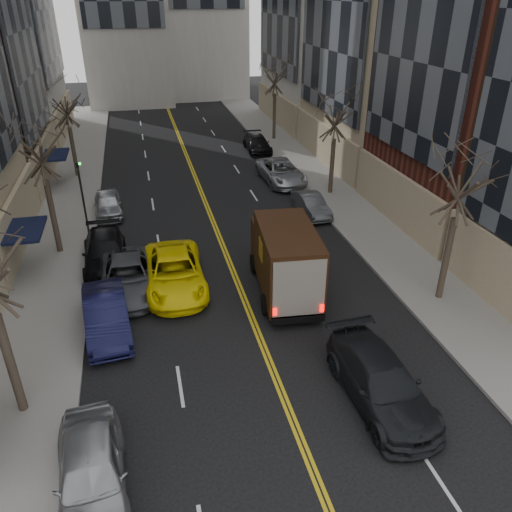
% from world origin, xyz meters
% --- Properties ---
extents(sidewalk_left, '(4.00, 66.00, 0.15)m').
position_xyz_m(sidewalk_left, '(-9.00, 27.00, 0.07)').
color(sidewalk_left, slate).
rests_on(sidewalk_left, ground).
extents(sidewalk_right, '(4.00, 66.00, 0.15)m').
position_xyz_m(sidewalk_right, '(9.00, 27.00, 0.07)').
color(sidewalk_right, slate).
rests_on(sidewalk_right, ground).
extents(tree_lf_mid, '(3.20, 3.20, 8.91)m').
position_xyz_m(tree_lf_mid, '(-8.80, 20.00, 6.60)').
color(tree_lf_mid, '#382D23').
rests_on(tree_lf_mid, sidewalk_left).
extents(tree_lf_far, '(3.20, 3.20, 8.12)m').
position_xyz_m(tree_lf_far, '(-8.80, 33.00, 6.02)').
color(tree_lf_far, '#382D23').
rests_on(tree_lf_far, sidewalk_left).
extents(tree_rt_near, '(3.20, 3.20, 8.71)m').
position_xyz_m(tree_rt_near, '(8.80, 11.00, 6.45)').
color(tree_rt_near, '#382D23').
rests_on(tree_rt_near, sidewalk_right).
extents(tree_rt_mid, '(3.20, 3.20, 8.32)m').
position_xyz_m(tree_rt_mid, '(8.80, 25.00, 6.17)').
color(tree_rt_mid, '#382D23').
rests_on(tree_rt_mid, sidewalk_right).
extents(tree_rt_far, '(3.20, 3.20, 9.11)m').
position_xyz_m(tree_rt_far, '(8.80, 40.00, 6.74)').
color(tree_rt_far, '#382D23').
rests_on(tree_rt_far, sidewalk_right).
extents(traffic_signal, '(0.29, 0.26, 4.70)m').
position_xyz_m(traffic_signal, '(-7.39, 22.00, 2.82)').
color(traffic_signal, black).
rests_on(traffic_signal, sidewalk_left).
extents(ups_truck, '(3.07, 6.56, 3.48)m').
position_xyz_m(ups_truck, '(2.00, 13.33, 1.76)').
color(ups_truck, black).
rests_on(ups_truck, ground).
extents(observer_sedan, '(2.46, 5.69, 1.63)m').
position_xyz_m(observer_sedan, '(3.21, 5.68, 0.81)').
color(observer_sedan, black).
rests_on(observer_sedan, ground).
extents(taxi, '(2.82, 6.00, 1.66)m').
position_xyz_m(taxi, '(-3.00, 14.92, 0.83)').
color(taxi, '#FFE60A').
rests_on(taxi, ground).
extents(pedestrian, '(0.56, 0.72, 1.75)m').
position_xyz_m(pedestrian, '(1.46, 12.77, 0.87)').
color(pedestrian, black).
rests_on(pedestrian, ground).
extents(parked_lf_a, '(2.33, 4.95, 1.64)m').
position_xyz_m(parked_lf_a, '(-6.30, 4.22, 0.82)').
color(parked_lf_a, '#A6A8AE').
rests_on(parked_lf_a, ground).
extents(parked_lf_b, '(2.17, 5.04, 1.61)m').
position_xyz_m(parked_lf_b, '(-6.09, 12.05, 0.81)').
color(parked_lf_b, '#101135').
rests_on(parked_lf_b, ground).
extents(parked_lf_c, '(2.56, 5.51, 1.53)m').
position_xyz_m(parked_lf_c, '(-5.20, 15.14, 0.76)').
color(parked_lf_c, '#44464B').
rests_on(parked_lf_c, ground).
extents(parked_lf_d, '(2.34, 5.39, 1.54)m').
position_xyz_m(parked_lf_d, '(-6.30, 17.95, 0.77)').
color(parked_lf_d, black).
rests_on(parked_lf_d, ground).
extents(parked_lf_e, '(1.92, 4.25, 1.42)m').
position_xyz_m(parked_lf_e, '(-6.30, 24.92, 0.71)').
color(parked_lf_e, '#AEB1B7').
rests_on(parked_lf_e, ground).
extents(parked_rt_a, '(1.62, 4.05, 1.31)m').
position_xyz_m(parked_rt_a, '(6.30, 21.89, 0.65)').
color(parked_rt_a, '#46494D').
rests_on(parked_rt_a, ground).
extents(parked_rt_b, '(2.94, 5.88, 1.60)m').
position_xyz_m(parked_rt_b, '(6.14, 28.27, 0.80)').
color(parked_rt_b, '#B2B5BA').
rests_on(parked_rt_b, ground).
extents(parked_rt_c, '(2.10, 4.90, 1.41)m').
position_xyz_m(parked_rt_c, '(6.30, 36.50, 0.70)').
color(parked_rt_c, black).
rests_on(parked_rt_c, ground).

